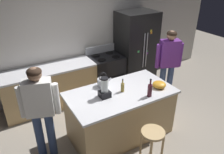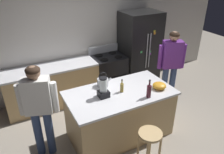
% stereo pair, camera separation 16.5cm
% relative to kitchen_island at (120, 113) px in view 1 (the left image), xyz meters
% --- Properties ---
extents(ground_plane, '(14.00, 14.00, 0.00)m').
position_rel_kitchen_island_xyz_m(ground_plane, '(0.00, 0.00, -0.46)').
color(ground_plane, '#9E9384').
extents(back_wall, '(8.00, 0.10, 2.70)m').
position_rel_kitchen_island_xyz_m(back_wall, '(0.00, 1.95, 0.89)').
color(back_wall, silver).
rests_on(back_wall, ground_plane).
extents(kitchen_island, '(1.83, 0.98, 0.91)m').
position_rel_kitchen_island_xyz_m(kitchen_island, '(0.00, 0.00, 0.00)').
color(kitchen_island, tan).
rests_on(kitchen_island, ground_plane).
extents(back_counter_run, '(2.00, 0.64, 0.91)m').
position_rel_kitchen_island_xyz_m(back_counter_run, '(-0.80, 1.55, -0.00)').
color(back_counter_run, tan).
rests_on(back_counter_run, ground_plane).
extents(refrigerator, '(0.90, 0.73, 1.86)m').
position_rel_kitchen_island_xyz_m(refrigerator, '(1.39, 1.50, 0.48)').
color(refrigerator, black).
rests_on(refrigerator, ground_plane).
extents(stove_range, '(0.76, 0.65, 1.09)m').
position_rel_kitchen_island_xyz_m(stove_range, '(0.54, 1.52, 0.01)').
color(stove_range, black).
rests_on(stove_range, ground_plane).
extents(person_by_island_left, '(0.59, 0.34, 1.60)m').
position_rel_kitchen_island_xyz_m(person_by_island_left, '(-1.31, 0.17, 0.52)').
color(person_by_island_left, '#384C7A').
rests_on(person_by_island_left, ground_plane).
extents(person_by_sink_right, '(0.58, 0.35, 1.64)m').
position_rel_kitchen_island_xyz_m(person_by_sink_right, '(1.51, 0.48, 0.54)').
color(person_by_sink_right, '#384C7A').
rests_on(person_by_sink_right, ground_plane).
extents(bar_stool, '(0.36, 0.36, 0.62)m').
position_rel_kitchen_island_xyz_m(bar_stool, '(0.07, -0.81, 0.03)').
color(bar_stool, tan).
rests_on(bar_stool, ground_plane).
extents(blender_appliance, '(0.17, 0.17, 0.35)m').
position_rel_kitchen_island_xyz_m(blender_appliance, '(-0.31, 0.01, 0.60)').
color(blender_appliance, black).
rests_on(blender_appliance, kitchen_island).
extents(bottle_wine, '(0.08, 0.08, 0.32)m').
position_rel_kitchen_island_xyz_m(bottle_wine, '(0.33, -0.35, 0.57)').
color(bottle_wine, '#471923').
rests_on(bottle_wine, kitchen_island).
extents(bottle_vinegar, '(0.06, 0.06, 0.24)m').
position_rel_kitchen_island_xyz_m(bottle_vinegar, '(0.03, 0.00, 0.54)').
color(bottle_vinegar, olive).
rests_on(bottle_vinegar, kitchen_island).
extents(mixing_bowl, '(0.24, 0.24, 0.11)m').
position_rel_kitchen_island_xyz_m(mixing_bowl, '(0.66, -0.20, 0.51)').
color(mixing_bowl, orange).
rests_on(mixing_bowl, kitchen_island).
extents(tea_kettle, '(0.28, 0.20, 0.27)m').
position_rel_kitchen_island_xyz_m(tea_kettle, '(-0.17, 0.33, 0.53)').
color(tea_kettle, '#B7BABF').
rests_on(tea_kettle, kitchen_island).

